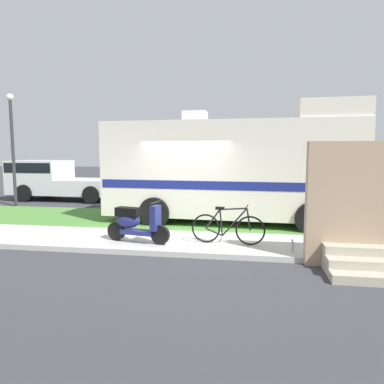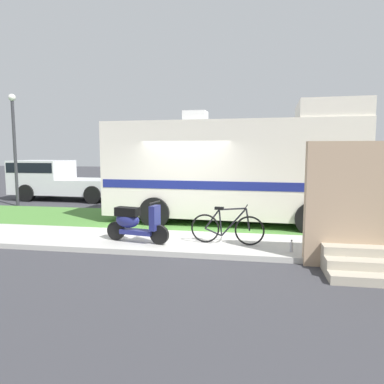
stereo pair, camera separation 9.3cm
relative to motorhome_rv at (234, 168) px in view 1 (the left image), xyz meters
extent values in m
plane|color=#38383D|center=(-1.30, -1.70, -1.71)|extent=(80.00, 80.00, 0.00)
cube|color=beige|center=(-1.30, -2.90, -1.65)|extent=(24.00, 2.00, 0.12)
cube|color=#4C8438|center=(-1.30, -0.20, -1.67)|extent=(24.00, 3.40, 0.08)
cube|color=silver|center=(-0.11, 0.01, -0.01)|extent=(7.54, 2.92, 2.78)
cube|color=silver|center=(2.70, -0.14, 1.63)|extent=(1.92, 2.51, 0.50)
cube|color=navy|center=(-0.11, 0.01, -0.43)|extent=(7.39, 2.93, 0.24)
cube|color=black|center=(3.58, -0.18, 0.47)|extent=(0.19, 2.16, 0.90)
cube|color=silver|center=(-1.22, 0.06, 1.56)|extent=(0.73, 0.64, 0.36)
cylinder|color=black|center=(2.25, 1.11, -1.26)|extent=(0.91, 0.33, 0.90)
cylinder|color=black|center=(2.12, -1.33, -1.26)|extent=(0.91, 0.33, 0.90)
cylinder|color=black|center=(-2.08, 1.33, -1.26)|extent=(0.91, 0.33, 0.90)
cylinder|color=black|center=(-2.21, -1.11, -1.26)|extent=(0.91, 0.33, 0.90)
cylinder|color=black|center=(-1.48, -3.35, -1.37)|extent=(0.45, 0.18, 0.44)
cylinder|color=black|center=(-2.60, -3.13, -1.37)|extent=(0.45, 0.18, 0.44)
cube|color=navy|center=(-2.04, -3.24, -1.35)|extent=(0.84, 0.43, 0.10)
cube|color=black|center=(-2.29, -3.19, -0.89)|extent=(0.60, 0.36, 0.20)
ellipsoid|color=navy|center=(-2.29, -3.19, -1.09)|extent=(0.65, 0.41, 0.36)
cube|color=navy|center=(-1.59, -3.33, -0.99)|extent=(0.20, 0.34, 0.56)
cylinder|color=black|center=(-1.59, -3.33, -0.64)|extent=(0.13, 0.50, 0.04)
sphere|color=white|center=(-1.59, -3.33, -0.81)|extent=(0.12, 0.12, 0.12)
torus|color=black|center=(0.52, -3.09, -1.25)|extent=(0.67, 0.09, 0.66)
torus|color=black|center=(-0.49, -3.02, -1.25)|extent=(0.67, 0.09, 0.66)
cylinder|color=black|center=(0.17, -3.06, -1.08)|extent=(0.57, 0.08, 0.67)
cylinder|color=black|center=(-0.14, -3.04, -1.10)|extent=(0.10, 0.04, 0.60)
cylinder|color=black|center=(0.14, -3.06, -0.78)|extent=(0.61, 0.08, 0.09)
cylinder|color=black|center=(-0.30, -3.03, -1.33)|extent=(0.40, 0.07, 0.18)
cylinder|color=black|center=(-0.33, -3.03, -1.03)|extent=(0.35, 0.06, 0.47)
cylinder|color=black|center=(0.48, -3.09, -1.00)|extent=(0.12, 0.04, 0.51)
cube|color=black|center=(-0.17, -3.04, -0.77)|extent=(0.21, 0.11, 0.06)
cylinder|color=black|center=(0.44, -3.09, -0.71)|extent=(0.07, 0.52, 0.03)
cube|color=silver|center=(-9.09, 4.12, -0.67)|extent=(2.45, 2.02, 1.51)
cube|color=black|center=(-9.09, 4.12, -0.21)|extent=(2.33, 2.03, 0.44)
cube|color=silver|center=(-6.44, 4.03, -1.09)|extent=(2.98, 2.03, 0.68)
cylinder|color=black|center=(-9.30, 3.20, -1.33)|extent=(0.77, 0.27, 0.76)
cylinder|color=black|center=(-9.24, 5.06, -1.33)|extent=(0.77, 0.27, 0.76)
cylinder|color=black|center=(-6.12, 3.09, -1.33)|extent=(0.77, 0.27, 0.76)
cylinder|color=black|center=(-6.06, 4.95, -1.33)|extent=(0.77, 0.27, 0.76)
cube|color=#B2A893|center=(2.58, -4.50, -1.63)|extent=(1.40, 0.96, 0.16)
cube|color=#B2A893|center=(2.58, -4.34, -1.47)|extent=(1.40, 0.64, 0.16)
cube|color=#B2A893|center=(2.58, -4.18, -1.31)|extent=(1.40, 0.32, 0.16)
cube|color=tan|center=(2.58, -3.87, -0.51)|extent=(2.00, 0.30, 2.40)
cylinder|color=#B2B2B7|center=(1.39, -3.47, -1.48)|extent=(0.07, 0.07, 0.20)
cylinder|color=#B2B2B7|center=(1.39, -3.47, -1.36)|extent=(0.03, 0.03, 0.04)
cylinder|color=black|center=(1.39, -3.47, -1.34)|extent=(0.03, 0.03, 0.02)
cylinder|color=#333338|center=(-8.82, 1.90, 0.39)|extent=(0.12, 0.12, 4.19)
sphere|color=silver|center=(-8.82, 1.90, 2.61)|extent=(0.28, 0.28, 0.28)
camera|label=1|loc=(0.49, -11.00, 0.50)|focal=33.38mm
camera|label=2|loc=(0.59, -10.98, 0.50)|focal=33.38mm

